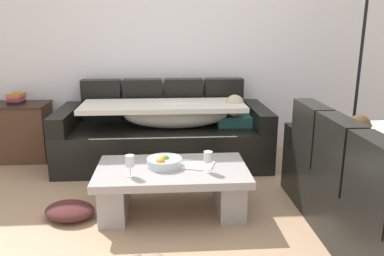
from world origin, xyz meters
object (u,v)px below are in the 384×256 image
crumpled_garment (70,211)px  couch_along_wall (167,133)px  wine_glass_near_right (208,158)px  floor_lamp (357,61)px  coffee_table (172,184)px  open_magazine (196,165)px  couch_near_window (382,192)px  book_stack_on_cabinet (16,98)px  wine_glass_near_left (130,162)px  fruit_bowl (164,162)px  side_cabinet (17,132)px

crumpled_garment → couch_along_wall: bearing=57.6°
wine_glass_near_right → crumpled_garment: 1.17m
floor_lamp → crumpled_garment: (-2.76, -1.07, -1.06)m
coffee_table → open_magazine: 0.24m
couch_near_window → floor_lamp: (0.47, 1.49, 0.78)m
coffee_table → floor_lamp: bearing=27.6°
book_stack_on_cabinet → crumpled_garment: 1.81m
wine_glass_near_left → open_magazine: bearing=20.7°
book_stack_on_cabinet → fruit_bowl: bearing=-40.5°
coffee_table → side_cabinet: size_ratio=1.67×
open_magazine → book_stack_on_cabinet: book_stack_on_cabinet is taller
wine_glass_near_left → crumpled_garment: (-0.50, 0.10, -0.44)m
wine_glass_near_right → open_magazine: wine_glass_near_right is taller
fruit_bowl → wine_glass_near_right: wine_glass_near_right is taller
fruit_bowl → crumpled_garment: bearing=-174.0°
fruit_bowl → book_stack_on_cabinet: size_ratio=1.39×
wine_glass_near_right → book_stack_on_cabinet: 2.48m
coffee_table → fruit_bowl: size_ratio=4.29×
wine_glass_near_left → floor_lamp: (2.26, 1.17, 0.62)m
couch_near_window → coffee_table: size_ratio=1.55×
wine_glass_near_left → wine_glass_near_right: bearing=4.4°
floor_lamp → fruit_bowl: bearing=-153.8°
open_magazine → couch_near_window: bearing=-3.9°
open_magazine → book_stack_on_cabinet: size_ratio=1.39×
couch_along_wall → couch_near_window: same height
open_magazine → floor_lamp: 2.14m
open_magazine → wine_glass_near_right: bearing=-42.2°
side_cabinet → book_stack_on_cabinet: bearing=10.6°
fruit_bowl → coffee_table: bearing=-23.9°
side_cabinet → book_stack_on_cabinet: size_ratio=3.59×
couch_near_window → book_stack_on_cabinet: couch_near_window is taller
side_cabinet → open_magazine: bearing=-35.7°
couch_near_window → coffee_table: couch_near_window is taller
couch_along_wall → side_cabinet: bearing=172.3°
open_magazine → side_cabinet: size_ratio=0.39×
couch_along_wall → fruit_bowl: (-0.03, -1.15, 0.09)m
fruit_bowl → book_stack_on_cabinet: (-1.62, 1.38, 0.28)m
wine_glass_near_right → side_cabinet: (-1.98, 1.51, -0.17)m
wine_glass_near_left → floor_lamp: 2.62m
side_cabinet → book_stack_on_cabinet: book_stack_on_cabinet is taller
fruit_bowl → side_cabinet: (-1.65, 1.37, -0.10)m
couch_near_window → crumpled_garment: bearing=79.6°
couch_along_wall → wine_glass_near_right: bearing=-76.3°
couch_along_wall → floor_lamp: floor_lamp is taller
couch_along_wall → coffee_table: (0.04, -1.17, -0.09)m
wine_glass_near_right → crumpled_garment: (-1.09, 0.06, -0.44)m
coffee_table → wine_glass_near_left: wine_glass_near_left is taller
wine_glass_near_right → book_stack_on_cabinet: size_ratio=0.83×
floor_lamp → crumpled_garment: floor_lamp is taller
couch_along_wall → open_magazine: couch_along_wall is taller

